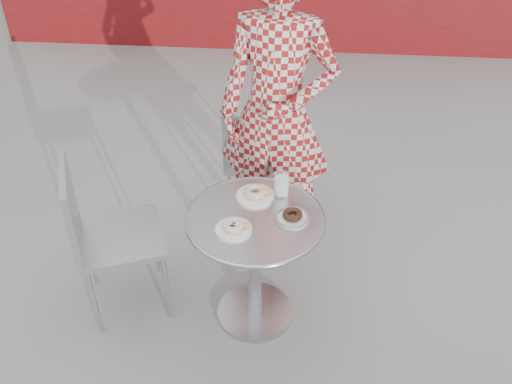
# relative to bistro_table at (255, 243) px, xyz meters

# --- Properties ---
(ground) EXTENTS (60.00, 60.00, 0.00)m
(ground) POSITION_rel_bistro_table_xyz_m (0.03, 0.01, -0.52)
(ground) COLOR #9C9A95
(ground) RESTS_ON ground
(bistro_table) EXTENTS (0.68, 0.68, 0.69)m
(bistro_table) POSITION_rel_bistro_table_xyz_m (0.00, 0.00, 0.00)
(bistro_table) COLOR silver
(bistro_table) RESTS_ON ground
(chair_far) EXTENTS (0.41, 0.41, 0.81)m
(chair_far) POSITION_rel_bistro_table_xyz_m (-0.06, 0.90, -0.27)
(chair_far) COLOR #A4A7AC
(chair_far) RESTS_ON ground
(chair_left) EXTENTS (0.57, 0.57, 0.92)m
(chair_left) POSITION_rel_bistro_table_xyz_m (-0.71, 0.04, -0.24)
(chair_left) COLOR #A4A7AC
(chair_left) RESTS_ON ground
(seated_person) EXTENTS (0.72, 0.54, 1.79)m
(seated_person) POSITION_rel_bistro_table_xyz_m (0.07, 0.65, 0.38)
(seated_person) COLOR maroon
(seated_person) RESTS_ON ground
(plate_far) EXTENTS (0.19, 0.19, 0.05)m
(plate_far) POSITION_rel_bistro_table_xyz_m (-0.01, 0.16, 0.19)
(plate_far) COLOR white
(plate_far) RESTS_ON bistro_table
(plate_near) EXTENTS (0.17, 0.17, 0.05)m
(plate_near) POSITION_rel_bistro_table_xyz_m (-0.09, -0.10, 0.19)
(plate_near) COLOR white
(plate_near) RESTS_ON bistro_table
(plate_checker) EXTENTS (0.17, 0.17, 0.04)m
(plate_checker) POSITION_rel_bistro_table_xyz_m (0.18, 0.00, 0.18)
(plate_checker) COLOR white
(plate_checker) RESTS_ON bistro_table
(milk_cup) EXTENTS (0.08, 0.08, 0.12)m
(milk_cup) POSITION_rel_bistro_table_xyz_m (0.12, 0.19, 0.23)
(milk_cup) COLOR white
(milk_cup) RESTS_ON bistro_table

